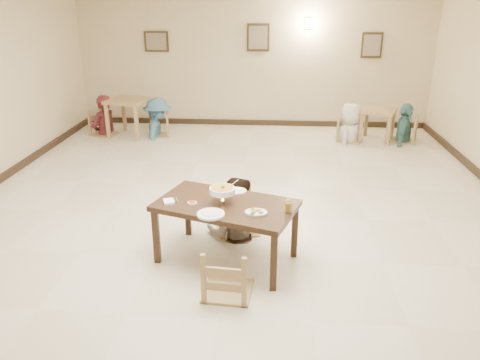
# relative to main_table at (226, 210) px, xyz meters

# --- Properties ---
(floor) EXTENTS (10.00, 10.00, 0.00)m
(floor) POSITION_rel_main_table_xyz_m (0.03, 1.14, -0.63)
(floor) COLOR beige
(floor) RESTS_ON ground
(wall_back) EXTENTS (10.00, 0.00, 10.00)m
(wall_back) POSITION_rel_main_table_xyz_m (0.03, 6.14, 0.87)
(wall_back) COLOR beige
(wall_back) RESTS_ON floor
(baseboard_back) EXTENTS (8.00, 0.06, 0.12)m
(baseboard_back) POSITION_rel_main_table_xyz_m (0.03, 6.11, -0.57)
(baseboard_back) COLOR black
(baseboard_back) RESTS_ON floor
(picture_a) EXTENTS (0.55, 0.04, 0.45)m
(picture_a) POSITION_rel_main_table_xyz_m (-2.17, 6.10, 1.27)
(picture_a) COLOR #332413
(picture_a) RESTS_ON wall_back
(picture_b) EXTENTS (0.50, 0.04, 0.60)m
(picture_b) POSITION_rel_main_table_xyz_m (0.13, 6.10, 1.37)
(picture_b) COLOR #332413
(picture_b) RESTS_ON wall_back
(picture_c) EXTENTS (0.45, 0.04, 0.55)m
(picture_c) POSITION_rel_main_table_xyz_m (2.63, 6.10, 1.22)
(picture_c) COLOR #332413
(picture_c) RESTS_ON wall_back
(wall_sconce) EXTENTS (0.16, 0.05, 0.22)m
(wall_sconce) POSITION_rel_main_table_xyz_m (1.23, 6.10, 1.67)
(wall_sconce) COLOR #FFD88C
(wall_sconce) RESTS_ON wall_back
(main_table) EXTENTS (1.71, 1.30, 0.71)m
(main_table) POSITION_rel_main_table_xyz_m (0.00, 0.00, 0.00)
(main_table) COLOR #331E11
(main_table) RESTS_ON floor
(chair_far) EXTENTS (0.50, 0.50, 1.07)m
(chair_far) POSITION_rel_main_table_xyz_m (0.07, 0.73, -0.10)
(chair_far) COLOR tan
(chair_far) RESTS_ON floor
(chair_near) EXTENTS (0.49, 0.49, 1.04)m
(chair_near) POSITION_rel_main_table_xyz_m (0.08, -0.65, -0.12)
(chair_near) COLOR tan
(chair_near) RESTS_ON floor
(main_diner) EXTENTS (0.78, 0.62, 1.55)m
(main_diner) POSITION_rel_main_table_xyz_m (0.05, 0.62, 0.14)
(main_diner) COLOR gray
(main_diner) RESTS_ON floor
(curry_warmer) EXTENTS (0.32, 0.28, 0.26)m
(curry_warmer) POSITION_rel_main_table_xyz_m (-0.04, 0.00, 0.23)
(curry_warmer) COLOR silver
(curry_warmer) RESTS_ON main_table
(rice_plate_far) EXTENTS (0.29, 0.29, 0.06)m
(rice_plate_far) POSITION_rel_main_table_xyz_m (0.07, 0.32, 0.09)
(rice_plate_far) COLOR white
(rice_plate_far) RESTS_ON main_table
(rice_plate_near) EXTENTS (0.29, 0.29, 0.07)m
(rice_plate_near) POSITION_rel_main_table_xyz_m (-0.13, -0.32, 0.10)
(rice_plate_near) COLOR white
(rice_plate_near) RESTS_ON main_table
(fried_plate) EXTENTS (0.24, 0.24, 0.05)m
(fried_plate) POSITION_rel_main_table_xyz_m (0.34, -0.24, 0.10)
(fried_plate) COLOR white
(fried_plate) RESTS_ON main_table
(chili_dish) EXTENTS (0.10, 0.10, 0.02)m
(chili_dish) POSITION_rel_main_table_xyz_m (-0.37, -0.04, 0.09)
(chili_dish) COLOR white
(chili_dish) RESTS_ON main_table
(napkin_cutlery) EXTENTS (0.18, 0.24, 0.03)m
(napkin_cutlery) POSITION_rel_main_table_xyz_m (-0.63, -0.03, 0.09)
(napkin_cutlery) COLOR white
(napkin_cutlery) RESTS_ON main_table
(drink_glass) EXTENTS (0.08, 0.08, 0.15)m
(drink_glass) POSITION_rel_main_table_xyz_m (0.69, -0.19, 0.15)
(drink_glass) COLOR white
(drink_glass) RESTS_ON main_table
(bg_table_left) EXTENTS (0.96, 0.96, 0.81)m
(bg_table_left) POSITION_rel_main_table_xyz_m (-2.59, 5.00, 0.03)
(bg_table_left) COLOR #A28153
(bg_table_left) RESTS_ON floor
(bg_table_right) EXTENTS (0.87, 0.87, 0.67)m
(bg_table_right) POSITION_rel_main_table_xyz_m (2.68, 5.01, -0.09)
(bg_table_right) COLOR #A28153
(bg_table_right) RESTS_ON floor
(bg_chair_ll) EXTENTS (0.49, 0.49, 1.04)m
(bg_chair_ll) POSITION_rel_main_table_xyz_m (-3.19, 5.04, -0.11)
(bg_chair_ll) COLOR tan
(bg_chair_ll) RESTS_ON floor
(bg_chair_lr) EXTENTS (0.44, 0.44, 0.94)m
(bg_chair_lr) POSITION_rel_main_table_xyz_m (-1.99, 5.04, -0.17)
(bg_chair_lr) COLOR tan
(bg_chair_lr) RESTS_ON floor
(bg_chair_rl) EXTENTS (0.48, 0.48, 1.03)m
(bg_chair_rl) POSITION_rel_main_table_xyz_m (2.13, 4.96, -0.12)
(bg_chair_rl) COLOR tan
(bg_chair_rl) RESTS_ON floor
(bg_chair_rr) EXTENTS (0.49, 0.49, 1.04)m
(bg_chair_rr) POSITION_rel_main_table_xyz_m (3.24, 4.98, -0.11)
(bg_chair_rr) COLOR tan
(bg_chair_rr) RESTS_ON floor
(bg_diner_a) EXTENTS (0.67, 0.76, 1.76)m
(bg_diner_a) POSITION_rel_main_table_xyz_m (-3.19, 5.04, 0.25)
(bg_diner_a) COLOR #531C22
(bg_diner_a) RESTS_ON floor
(bg_diner_b) EXTENTS (0.70, 1.12, 1.66)m
(bg_diner_b) POSITION_rel_main_table_xyz_m (-1.99, 5.04, 0.20)
(bg_diner_b) COLOR teal
(bg_diner_b) RESTS_ON floor
(bg_diner_c) EXTENTS (0.81, 0.92, 1.59)m
(bg_diner_c) POSITION_rel_main_table_xyz_m (2.13, 4.96, 0.16)
(bg_diner_c) COLOR silver
(bg_diner_c) RESTS_ON floor
(bg_diner_d) EXTENTS (0.72, 1.03, 1.62)m
(bg_diner_d) POSITION_rel_main_table_xyz_m (3.24, 4.98, 0.18)
(bg_diner_d) COLOR teal
(bg_diner_d) RESTS_ON floor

